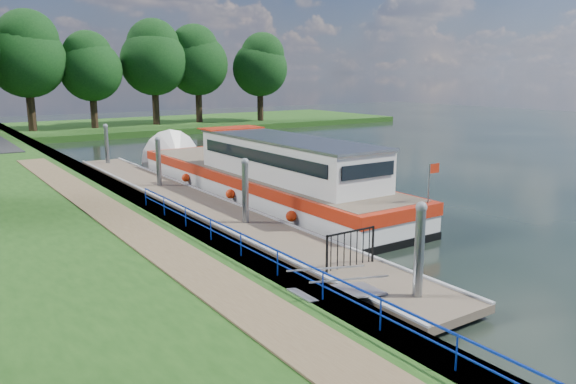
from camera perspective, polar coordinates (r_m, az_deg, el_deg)
ground at (r=15.85m, az=11.55°, el=-11.07°), size 160.00×160.00×0.00m
bank_edge at (r=26.94m, az=-15.99°, el=-0.82°), size 1.10×90.00×0.78m
far_bank at (r=66.30m, az=-14.21°, el=6.57°), size 60.00×18.00×0.60m
footpath at (r=19.83m, az=-14.70°, el=-4.05°), size 1.60×40.00×0.05m
blue_fence at (r=15.98m, az=-3.05°, el=-5.62°), size 0.04×18.04×0.72m
pontoon at (r=26.07m, az=-9.25°, el=-1.39°), size 2.50×30.00×0.56m
mooring_piles at (r=25.84m, az=-9.33°, el=0.98°), size 0.30×27.30×3.55m
gangway at (r=14.78m, az=5.14°, el=-9.98°), size 2.58×1.00×0.92m
gate_panel at (r=16.96m, az=6.39°, el=-5.22°), size 1.85×0.05×1.15m
barge at (r=28.31m, az=-3.49°, el=1.68°), size 4.36×21.15×4.78m
horizon_trees at (r=59.45m, az=-26.14°, el=12.54°), size 54.38×10.03×12.87m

